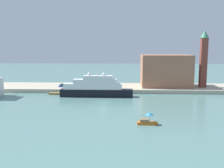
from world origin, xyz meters
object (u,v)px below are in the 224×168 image
at_px(bell_tower, 204,57).
at_px(mooring_bollard, 99,88).
at_px(large_yacht, 95,88).
at_px(parked_car, 64,86).
at_px(harbor_building, 166,71).
at_px(person_figure, 78,85).
at_px(work_barge, 57,94).
at_px(small_motorboat, 147,120).

height_order(bell_tower, mooring_bollard, bell_tower).
xyz_separation_m(large_yacht, parked_car, (-14.54, 13.07, -1.04)).
bearing_deg(large_yacht, mooring_bollard, 85.81).
bearing_deg(harbor_building, person_figure, -173.06).
xyz_separation_m(parked_car, mooring_bollard, (15.10, -5.48, -0.27)).
distance_m(harbor_building, mooring_bollard, 29.94).
bearing_deg(bell_tower, person_figure, -177.30).
height_order(large_yacht, work_barge, large_yacht).
bearing_deg(parked_car, work_barge, -95.22).
distance_m(small_motorboat, mooring_bollard, 44.88).
bearing_deg(mooring_bollard, work_barge, -166.09).
distance_m(small_motorboat, parked_car, 56.59).
bearing_deg(harbor_building, small_motorboat, -103.10).
relative_size(parked_car, mooring_bollard, 7.04).
xyz_separation_m(person_figure, mooring_bollard, (9.30, -5.28, -0.46)).
xyz_separation_m(bell_tower, person_figure, (-51.87, -2.45, -11.83)).
bearing_deg(large_yacht, parked_car, 138.06).
bearing_deg(bell_tower, mooring_bollard, -169.72).
height_order(bell_tower, parked_car, bell_tower).
bearing_deg(person_figure, small_motorboat, -62.36).
bearing_deg(mooring_bollard, person_figure, 150.44).
height_order(large_yacht, mooring_bollard, large_yacht).
bearing_deg(small_motorboat, large_yacht, 114.97).
relative_size(small_motorboat, harbor_building, 0.23).
height_order(small_motorboat, parked_car, small_motorboat).
relative_size(small_motorboat, bell_tower, 0.20).
distance_m(large_yacht, mooring_bollard, 7.72).
bearing_deg(person_figure, mooring_bollard, -29.56).
xyz_separation_m(large_yacht, bell_tower, (43.13, 15.31, 10.99)).
relative_size(bell_tower, mooring_bollard, 37.59).
bearing_deg(person_figure, work_barge, -125.82).
bearing_deg(work_barge, mooring_bollard, 13.91).
xyz_separation_m(bell_tower, parked_car, (-57.67, -2.24, -12.03)).
bearing_deg(parked_car, mooring_bollard, -19.94).
bearing_deg(small_motorboat, harbor_building, 76.90).
distance_m(harbor_building, parked_car, 43.32).
relative_size(large_yacht, parked_car, 6.04).
height_order(large_yacht, small_motorboat, large_yacht).
bearing_deg(bell_tower, large_yacht, -160.45).
height_order(large_yacht, person_figure, large_yacht).
relative_size(large_yacht, harbor_building, 1.29).
relative_size(harbor_building, person_figure, 12.33).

